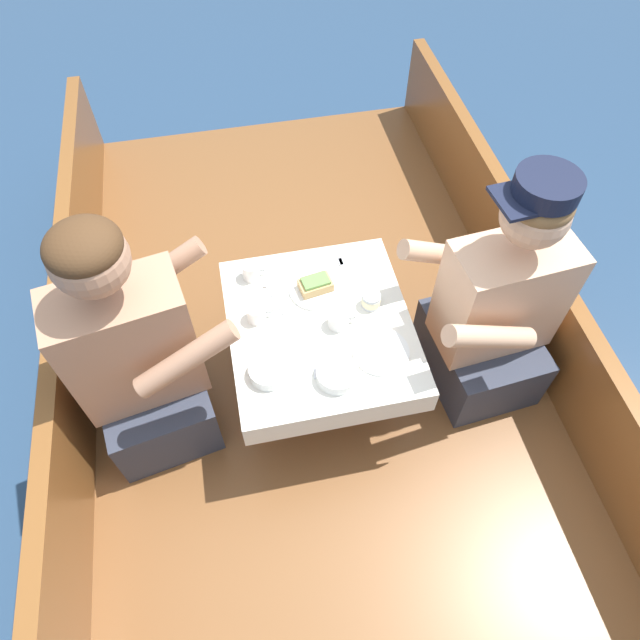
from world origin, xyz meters
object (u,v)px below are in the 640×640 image
(sandwich, at_px, (316,284))
(coffee_cup_center, at_px, (257,313))
(coffee_cup_port, at_px, (251,270))
(person_port, at_px, (139,358))
(tin_can, at_px, (371,300))
(coffee_cup_starboard, at_px, (339,319))
(person_starboard, at_px, (494,311))

(sandwich, bearing_deg, coffee_cup_center, -159.74)
(sandwich, distance_m, coffee_cup_center, 0.24)
(coffee_cup_port, distance_m, coffee_cup_center, 0.19)
(person_port, distance_m, tin_can, 0.81)
(person_port, distance_m, coffee_cup_starboard, 0.68)
(person_starboard, height_order, tin_can, person_starboard)
(coffee_cup_port, bearing_deg, coffee_cup_center, -92.02)
(person_port, height_order, person_starboard, person_port)
(tin_can, bearing_deg, person_starboard, -14.34)
(person_port, relative_size, coffee_cup_starboard, 10.18)
(sandwich, xyz_separation_m, coffee_cup_center, (-0.22, -0.08, 0.00))
(coffee_cup_port, height_order, coffee_cup_starboard, coffee_cup_port)
(person_starboard, bearing_deg, tin_can, -19.59)
(sandwich, height_order, coffee_cup_center, coffee_cup_center)
(person_port, relative_size, sandwich, 7.98)
(sandwich, distance_m, tin_can, 0.21)
(coffee_cup_center, bearing_deg, person_port, -168.20)
(person_starboard, height_order, coffee_cup_center, person_starboard)
(tin_can, bearing_deg, coffee_cup_center, 176.68)
(sandwich, relative_size, coffee_cup_port, 1.39)
(coffee_cup_center, bearing_deg, tin_can, -3.32)
(person_port, relative_size, person_starboard, 1.01)
(person_port, bearing_deg, coffee_cup_center, 1.22)
(coffee_cup_starboard, bearing_deg, coffee_cup_center, 163.01)
(person_port, xyz_separation_m, coffee_cup_starboard, (0.68, 0.00, 0.03))
(coffee_cup_starboard, bearing_deg, sandwich, 106.12)
(person_starboard, distance_m, coffee_cup_center, 0.83)
(coffee_cup_port, bearing_deg, person_port, -146.13)
(person_starboard, xyz_separation_m, tin_can, (-0.42, 0.11, 0.04))
(person_port, height_order, sandwich, person_port)
(sandwich, xyz_separation_m, tin_can, (0.18, -0.11, -0.00))
(person_port, xyz_separation_m, coffee_cup_port, (0.41, 0.28, 0.03))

